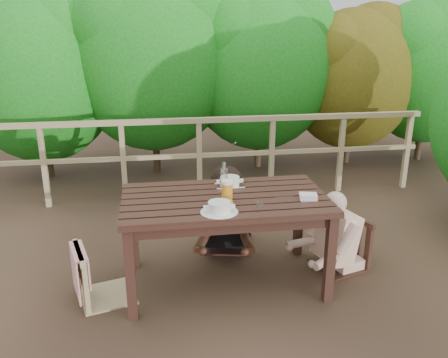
{
  "coord_description": "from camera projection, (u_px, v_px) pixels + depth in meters",
  "views": [
    {
      "loc": [
        -0.54,
        -3.45,
        2.1
      ],
      "look_at": [
        0.0,
        0.05,
        0.9
      ],
      "focal_mm": 37.74,
      "sensor_mm": 36.0,
      "label": 1
    }
  ],
  "objects": [
    {
      "name": "soup_far",
      "position": [
        230.0,
        182.0,
        3.99
      ],
      "size": [
        0.27,
        0.27,
        0.09
      ],
      "primitive_type": "cylinder",
      "color": "silver",
      "rests_on": "table"
    },
    {
      "name": "diner_right",
      "position": [
        347.0,
        204.0,
        4.06
      ],
      "size": [
        0.7,
        0.63,
        1.19
      ],
      "primitive_type": null,
      "rotation": [
        0.0,
        0.0,
        1.86
      ],
      "color": "beige",
      "rests_on": "ground"
    },
    {
      "name": "table",
      "position": [
        225.0,
        241.0,
        3.86
      ],
      "size": [
        1.63,
        0.92,
        0.75
      ],
      "primitive_type": "cube",
      "color": "black",
      "rests_on": "ground"
    },
    {
      "name": "beer_glass",
      "position": [
        227.0,
        191.0,
        3.65
      ],
      "size": [
        0.09,
        0.09,
        0.17
      ],
      "primitive_type": "cylinder",
      "color": "gold",
      "rests_on": "table"
    },
    {
      "name": "ground",
      "position": [
        225.0,
        281.0,
        3.98
      ],
      "size": [
        60.0,
        60.0,
        0.0
      ],
      "primitive_type": "plane",
      "color": "#493425",
      "rests_on": "ground"
    },
    {
      "name": "soup_near",
      "position": [
        219.0,
        208.0,
        3.43
      ],
      "size": [
        0.28,
        0.28,
        0.09
      ],
      "primitive_type": "cylinder",
      "color": "white",
      "rests_on": "table"
    },
    {
      "name": "woman",
      "position": [
        227.0,
        182.0,
        4.44
      ],
      "size": [
        0.64,
        0.74,
        1.3
      ],
      "primitive_type": null,
      "rotation": [
        0.0,
        0.0,
        2.94
      ],
      "color": "black",
      "rests_on": "ground"
    },
    {
      "name": "bread_roll",
      "position": [
        226.0,
        203.0,
        3.56
      ],
      "size": [
        0.12,
        0.09,
        0.07
      ],
      "primitive_type": "ellipsoid",
      "color": "#A57034",
      "rests_on": "table"
    },
    {
      "name": "railing",
      "position": [
        199.0,
        159.0,
        5.69
      ],
      "size": [
        5.6,
        0.1,
        1.01
      ],
      "primitive_type": "cube",
      "color": "tan",
      "rests_on": "ground"
    },
    {
      "name": "bottle",
      "position": [
        224.0,
        179.0,
        3.79
      ],
      "size": [
        0.06,
        0.06,
        0.27
      ],
      "primitive_type": "cylinder",
      "color": "white",
      "rests_on": "table"
    },
    {
      "name": "tumbler",
      "position": [
        260.0,
        207.0,
        3.48
      ],
      "size": [
        0.06,
        0.06,
        0.07
      ],
      "primitive_type": "cylinder",
      "color": "white",
      "rests_on": "table"
    },
    {
      "name": "hedge_row",
      "position": [
        218.0,
        36.0,
        6.43
      ],
      "size": [
        6.6,
        1.6,
        3.8
      ],
      "primitive_type": null,
      "color": "#197019",
      "rests_on": "ground"
    },
    {
      "name": "butter_tub",
      "position": [
        308.0,
        197.0,
        3.68
      ],
      "size": [
        0.15,
        0.12,
        0.06
      ],
      "primitive_type": "cube",
      "rotation": [
        0.0,
        0.0,
        -0.21
      ],
      "color": "white",
      "rests_on": "table"
    },
    {
      "name": "chair_left",
      "position": [
        103.0,
        249.0,
        3.63
      ],
      "size": [
        0.52,
        0.52,
        0.85
      ],
      "primitive_type": "cube",
      "rotation": [
        0.0,
        0.0,
        1.84
      ],
      "color": "tan",
      "rests_on": "ground"
    },
    {
      "name": "chair_right",
      "position": [
        342.0,
        223.0,
        4.11
      ],
      "size": [
        0.52,
        0.52,
        0.83
      ],
      "primitive_type": "cube",
      "rotation": [
        0.0,
        0.0,
        -1.28
      ],
      "color": "black",
      "rests_on": "ground"
    },
    {
      "name": "chair_far",
      "position": [
        227.0,
        198.0,
        4.48
      ],
      "size": [
        0.58,
        0.58,
        0.98
      ],
      "primitive_type": "cube",
      "rotation": [
        0.0,
        0.0,
        -0.21
      ],
      "color": "black",
      "rests_on": "ground"
    }
  ]
}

